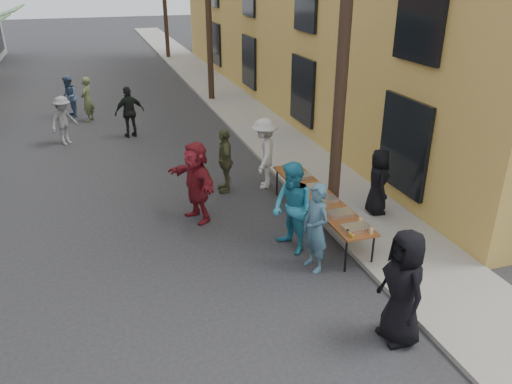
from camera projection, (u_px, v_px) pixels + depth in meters
ground at (170, 337)px, 7.92m from camera, size 120.00×120.00×0.00m
sidewalk at (227, 98)px, 22.32m from camera, size 2.20×60.00×0.10m
utility_pole_near at (346, 15)px, 9.90m from camera, size 0.26×0.26×9.00m
serving_table at (319, 197)px, 11.06m from camera, size 0.70×4.00×0.75m
catering_tray_sausage at (355, 228)px, 9.60m from camera, size 0.50×0.33×0.08m
catering_tray_foil_b at (340, 213)px, 10.16m from camera, size 0.50×0.33×0.08m
catering_tray_buns at (325, 200)px, 10.77m from camera, size 0.50×0.33×0.08m
catering_tray_foil_d at (312, 187)px, 11.37m from camera, size 0.50×0.33×0.08m
catering_tray_buns_end at (300, 176)px, 11.98m from camera, size 0.50×0.33×0.08m
condiment_jar_a at (353, 237)px, 9.27m from camera, size 0.07×0.07×0.08m
condiment_jar_b at (350, 234)px, 9.36m from camera, size 0.07×0.07×0.08m
condiment_jar_c at (348, 232)px, 9.45m from camera, size 0.07×0.07×0.08m
cup_stack at (371, 231)px, 9.43m from camera, size 0.08×0.08×0.12m
guest_front_a at (403, 288)px, 7.52m from camera, size 0.61×0.93×1.90m
guest_front_b at (316, 228)px, 9.39m from camera, size 0.55×0.72×1.77m
guest_front_c at (293, 208)px, 9.99m from camera, size 0.92×1.07×1.91m
guest_front_d at (264, 154)px, 13.01m from camera, size 1.14×1.39×1.87m
guest_front_e at (225, 160)px, 12.81m from camera, size 0.54×1.04×1.69m
guest_queue_back at (196, 182)px, 11.29m from camera, size 1.12×1.83×1.88m
server at (378, 182)px, 11.45m from camera, size 0.67×0.86×1.56m
passerby_left at (64, 121)px, 16.34m from camera, size 1.16×1.14×1.60m
passerby_mid at (130, 112)px, 17.02m from camera, size 1.10×0.67×1.75m
passerby_right at (87, 99)px, 18.80m from camera, size 0.60×0.72×1.68m
passerby_far at (69, 97)px, 19.34m from camera, size 0.68×0.83×1.61m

